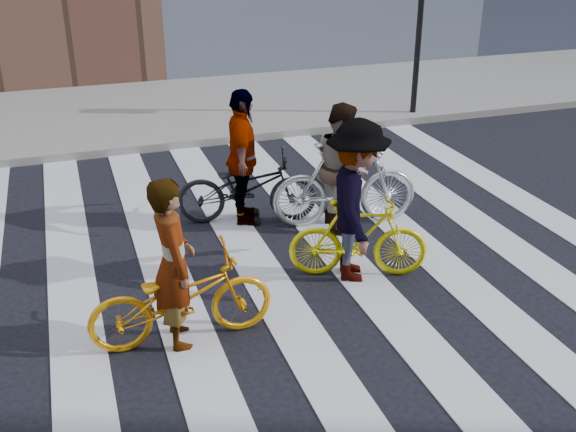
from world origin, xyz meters
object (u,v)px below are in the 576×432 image
traffic_signal (423,7)px  rider_right (356,202)px  bike_yellow_left (181,298)px  rider_mid (342,166)px  bike_silver_mid (345,184)px  bike_yellow_right (358,238)px  rider_rear (243,158)px  bike_dark_rear (247,188)px  rider_left (173,264)px

traffic_signal → rider_right: size_ratio=1.71×
bike_yellow_left → rider_mid: rider_mid is taller
bike_silver_mid → bike_yellow_right: (-0.42, -1.39, -0.11)m
traffic_signal → bike_yellow_right: traffic_signal is taller
bike_silver_mid → rider_mid: 0.27m
rider_right → rider_rear: bearing=42.7°
traffic_signal → bike_silver_mid: (-3.45, -4.27, -1.67)m
traffic_signal → bike_silver_mid: 5.74m
bike_dark_rear → rider_mid: 1.36m
traffic_signal → bike_yellow_right: size_ratio=2.02×
bike_silver_mid → rider_mid: (-0.05, 0.00, 0.27)m
bike_yellow_left → rider_left: 0.41m
traffic_signal → rider_rear: traffic_signal is taller
rider_right → bike_yellow_right: bearing=-70.5°
bike_yellow_right → rider_mid: size_ratio=0.94×
traffic_signal → rider_mid: bearing=-129.3°
bike_silver_mid → rider_right: size_ratio=1.03×
rider_rear → bike_silver_mid: bearing=-98.4°
rider_left → bike_dark_rear: bearing=-29.5°
bike_yellow_left → rider_rear: 2.95m
rider_left → rider_mid: bearing=-52.4°
bike_yellow_left → bike_dark_rear: size_ratio=0.96×
traffic_signal → bike_silver_mid: size_ratio=1.65×
traffic_signal → rider_rear: 6.18m
bike_yellow_left → rider_rear: size_ratio=0.98×
bike_yellow_right → rider_left: bearing=125.4°
traffic_signal → rider_rear: (-4.75, -3.73, -1.33)m
bike_silver_mid → rider_rear: (-1.29, 0.54, 0.35)m
bike_silver_mid → rider_right: 1.51m
bike_dark_rear → bike_silver_mid: bearing=-99.2°
rider_mid → rider_rear: size_ratio=0.92×
bike_yellow_left → rider_left: rider_left is taller
bike_yellow_left → rider_mid: (2.60, 2.04, 0.38)m
rider_mid → rider_rear: 1.36m
bike_dark_rear → rider_rear: rider_rear is taller
bike_yellow_right → rider_right: 0.48m
rider_left → rider_mid: size_ratio=1.02×
bike_dark_rear → traffic_signal: bearing=-37.2°
bike_dark_rear → rider_rear: size_ratio=1.02×
bike_yellow_right → traffic_signal: bearing=-14.8°
bike_yellow_right → bike_dark_rear: 2.10m
rider_right → rider_rear: 2.10m
bike_yellow_right → bike_dark_rear: (-0.82, 1.93, 0.02)m
traffic_signal → bike_yellow_right: (-3.87, -5.66, -1.79)m
bike_dark_rear → rider_mid: bearing=-100.0°
rider_left → rider_rear: size_ratio=0.94×
rider_mid → rider_right: bearing=172.9°
bike_dark_rear → rider_left: rider_left is taller
bike_silver_mid → bike_dark_rear: 1.36m
traffic_signal → bike_dark_rear: bearing=-141.5°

